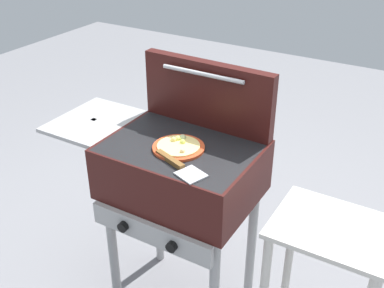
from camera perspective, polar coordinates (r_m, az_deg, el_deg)
grill at (r=2.03m, az=-1.62°, el=-3.64°), size 0.96×0.53×0.90m
grill_lid_open at (r=2.06m, az=1.85°, el=6.06°), size 0.63×0.09×0.30m
pizza_cheese at (r=1.93m, az=-1.63°, el=-0.32°), size 0.22×0.22×0.04m
spatula at (r=1.80m, az=-1.67°, el=-2.64°), size 0.26×0.14×0.02m
prep_table at (r=1.98m, az=15.90°, el=-14.36°), size 0.44×0.36×0.74m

